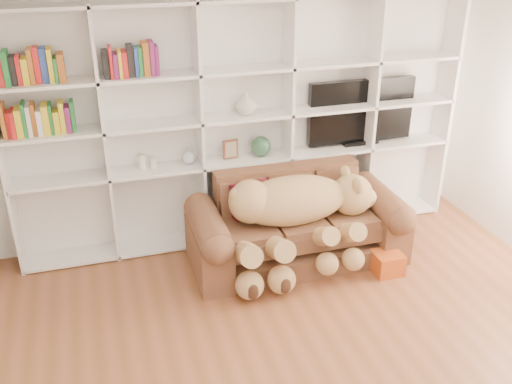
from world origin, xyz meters
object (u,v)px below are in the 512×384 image
object	(u,v)px
tv	(361,112)
teddy_bear	(296,212)
gift_box	(387,263)
sofa	(296,229)

from	to	relation	value
tv	teddy_bear	bearing A→B (deg)	-140.56
gift_box	tv	size ratio (longest dim) A/B	0.23
sofa	teddy_bear	size ratio (longest dim) A/B	1.32
gift_box	tv	distance (m)	1.59
gift_box	tv	xyz separation A→B (m)	(0.19, 1.14, 1.10)
teddy_bear	gift_box	xyz separation A→B (m)	(0.80, -0.32, -0.49)
sofa	gift_box	xyz separation A→B (m)	(0.73, -0.50, -0.22)
sofa	gift_box	distance (m)	0.91
teddy_bear	tv	xyz separation A→B (m)	(0.99, 0.82, 0.61)
sofa	teddy_bear	world-z (taller)	teddy_bear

